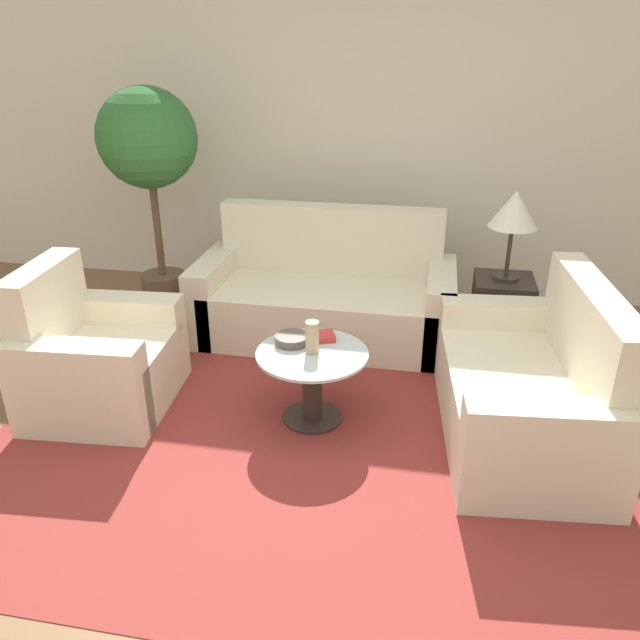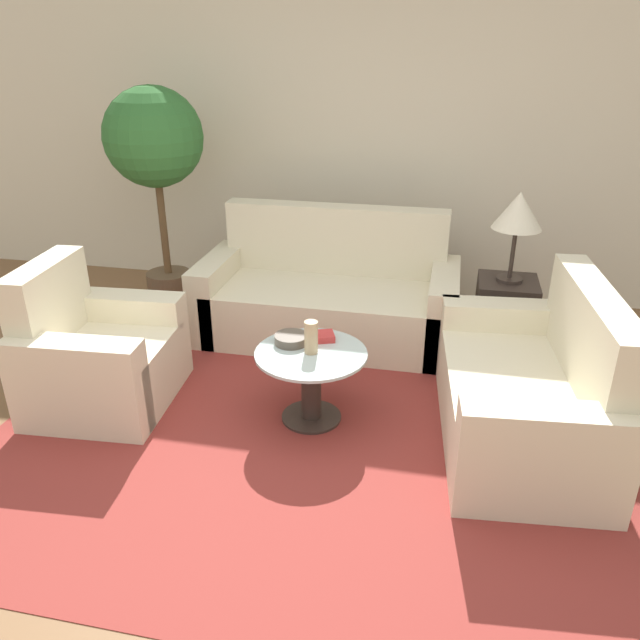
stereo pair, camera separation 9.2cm
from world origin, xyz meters
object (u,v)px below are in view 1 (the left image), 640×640
(sofa_main, at_px, (326,297))
(armchair, at_px, (94,361))
(coffee_table, at_px, (312,377))
(table_lamp, at_px, (514,211))
(vase, at_px, (312,337))
(loveseat, at_px, (535,392))
(potted_plant, at_px, (149,152))
(book_stack, at_px, (316,337))
(bowl, at_px, (292,339))

(sofa_main, relative_size, armchair, 2.03)
(coffee_table, relative_size, table_lamp, 1.06)
(coffee_table, xyz_separation_m, vase, (0.00, -0.00, 0.26))
(loveseat, distance_m, table_lamp, 1.32)
(potted_plant, height_order, book_stack, potted_plant)
(book_stack, bearing_deg, table_lamp, 19.27)
(table_lamp, height_order, book_stack, table_lamp)
(table_lamp, relative_size, potted_plant, 0.35)
(sofa_main, xyz_separation_m, vase, (0.13, -1.21, 0.26))
(armchair, height_order, table_lamp, table_lamp)
(loveseat, xyz_separation_m, coffee_table, (-1.28, -0.06, -0.00))
(sofa_main, bearing_deg, armchair, -134.25)
(coffee_table, relative_size, vase, 3.36)
(sofa_main, bearing_deg, bowl, -90.43)
(sofa_main, distance_m, vase, 1.25)
(armchair, xyz_separation_m, book_stack, (1.37, 0.23, 0.18))
(armchair, distance_m, potted_plant, 1.83)
(potted_plant, bearing_deg, table_lamp, -6.76)
(potted_plant, bearing_deg, sofa_main, -9.55)
(vase, bearing_deg, loveseat, 2.71)
(table_lamp, relative_size, vase, 3.18)
(coffee_table, bearing_deg, loveseat, 2.69)
(book_stack, bearing_deg, coffee_table, -107.85)
(sofa_main, distance_m, coffee_table, 1.22)
(loveseat, xyz_separation_m, vase, (-1.27, -0.06, 0.26))
(table_lamp, distance_m, book_stack, 1.62)
(coffee_table, bearing_deg, sofa_main, 96.28)
(coffee_table, distance_m, potted_plant, 2.37)
(loveseat, bearing_deg, coffee_table, -92.75)
(sofa_main, height_order, book_stack, sofa_main)
(vase, relative_size, bowl, 0.98)
(armchair, distance_m, vase, 1.40)
(armchair, bearing_deg, vase, -91.52)
(loveseat, xyz_separation_m, bowl, (-1.42, 0.03, 0.19))
(table_lamp, distance_m, vase, 1.70)
(loveseat, height_order, bowl, loveseat)
(loveseat, height_order, table_lamp, table_lamp)
(sofa_main, xyz_separation_m, armchair, (-1.24, -1.27, -0.00))
(vase, bearing_deg, potted_plant, 137.32)
(table_lamp, bearing_deg, potted_plant, 173.24)
(armchair, bearing_deg, sofa_main, -48.33)
(coffee_table, distance_m, book_stack, 0.25)
(armchair, relative_size, vase, 4.81)
(table_lamp, bearing_deg, bowl, -141.55)
(coffee_table, xyz_separation_m, book_stack, (-0.01, 0.16, 0.18))
(coffee_table, distance_m, bowl, 0.25)
(sofa_main, bearing_deg, coffee_table, -83.72)
(armchair, xyz_separation_m, coffee_table, (1.37, 0.06, 0.00))
(book_stack, bearing_deg, potted_plant, 120.36)
(sofa_main, height_order, bowl, sofa_main)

